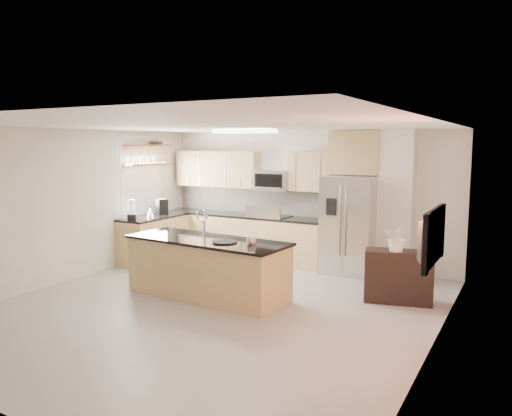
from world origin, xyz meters
The scene contains 26 objects.
floor centered at (0.00, 0.00, 0.00)m, with size 6.50×6.50×0.00m, color gray.
ceiling centered at (0.00, 0.00, 2.60)m, with size 6.00×6.50×0.02m, color silver.
wall_back centered at (0.00, 3.25, 1.30)m, with size 6.00×0.02×2.60m, color silver.
wall_left centered at (-3.00, 0.00, 1.30)m, with size 0.02×6.50×2.60m, color silver.
wall_right centered at (3.00, 0.00, 1.30)m, with size 0.02×6.50×2.60m, color silver.
back_counter centered at (-1.23, 2.93, 0.47)m, with size 3.55×0.66×1.44m.
left_counter centered at (-2.67, 1.85, 0.46)m, with size 0.66×1.50×0.92m.
range centered at (-0.60, 2.92, 0.47)m, with size 0.76×0.64×1.14m.
upper_cabinets centered at (-1.30, 3.09, 1.83)m, with size 3.50×0.33×0.75m.
microwave centered at (-0.60, 3.04, 1.63)m, with size 0.76×0.40×0.40m.
refrigerator centered at (1.06, 2.87, 0.89)m, with size 0.92×0.78×1.78m.
partition_column centered at (1.82, 3.10, 1.30)m, with size 0.60×0.30×2.60m, color silver.
window centered at (-2.98, 1.85, 1.65)m, with size 0.04×1.15×1.65m.
shelf_lower centered at (-2.85, 1.95, 1.95)m, with size 0.30×1.20×0.04m, color #8F5E39.
shelf_upper centered at (-2.85, 1.95, 2.32)m, with size 0.30×1.20×0.04m, color #8F5E39.
ceiling_fixture centered at (-0.40, 1.60, 2.56)m, with size 1.00×0.50×0.06m, color white.
island centered at (-0.40, 0.45, 0.45)m, with size 2.67×1.13×1.33m.
credenza centered at (2.25, 1.59, 0.39)m, with size 0.97×0.41×0.78m, color black.
cup centered at (0.39, 0.44, 0.96)m, with size 0.14×0.14×0.11m, color white.
platter centered at (-0.01, 0.33, 0.91)m, with size 0.37×0.37×0.02m, color black.
blender centered at (-2.67, 1.25, 1.09)m, with size 0.17×0.17×0.39m.
kettle centered at (-2.62, 1.73, 1.02)m, with size 0.18×0.18×0.22m.
coffee_maker centered at (-2.69, 2.15, 1.07)m, with size 0.23×0.25×0.31m.
bowl centered at (-2.85, 2.22, 2.38)m, with size 0.38×0.38×0.09m, color #B8B8BA.
flower_vase centered at (2.24, 1.51, 1.10)m, with size 0.58×0.51×0.65m, color white.
television centered at (2.91, -0.20, 1.35)m, with size 1.08×0.14×0.62m, color black.
Camera 1 is at (3.91, -5.75, 2.34)m, focal length 35.00 mm.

